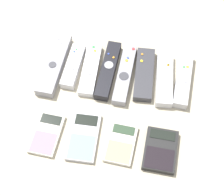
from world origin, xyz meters
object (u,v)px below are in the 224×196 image
Objects in this scene: calculator_0 at (47,134)px; remote_2 at (90,69)px; remote_4 at (125,74)px; remote_6 at (164,79)px; remote_7 at (183,80)px; remote_3 at (108,70)px; remote_0 at (54,64)px; calculator_1 at (84,137)px; calculator_2 at (121,144)px; calculator_3 at (160,150)px; remote_5 at (144,74)px; remote_1 at (73,66)px.

remote_2 is at bearing 74.43° from calculator_0.
remote_4 is 0.12m from remote_6.
remote_7 is at bearing -0.54° from remote_2.
remote_7 is (0.06, 0.01, 0.00)m from remote_6.
remote_3 reaches higher than remote_4.
remote_0 is 0.26m from calculator_1.
calculator_1 is 0.10m from calculator_2.
remote_4 is 0.26m from calculator_3.
calculator_3 is (0.07, -0.24, -0.00)m from remote_5.
remote_0 is at bearing -175.61° from remote_3.
calculator_2 is at bearing -179.70° from calculator_3.
remote_4 is at bearing 54.56° from calculator_0.
remote_4 reaches higher than calculator_2.
remote_2 is at bearing 175.98° from remote_6.
calculator_2 is at bearing -120.88° from remote_7.
calculator_3 is at bearing 3.56° from calculator_0.
calculator_0 is at bearing -144.14° from remote_7.
remote_6 is at bearing 70.04° from calculator_2.
remote_1 is 0.11m from remote_3.
calculator_2 is at bearing -117.39° from remote_6.
calculator_0 is 0.21m from calculator_2.
remote_3 is at bearing 4.24° from remote_0.
remote_4 is at bearing -175.65° from remote_7.
remote_4 is (0.16, -0.00, 0.00)m from remote_1.
remote_5 is at bearing -178.68° from remote_7.
calculator_2 is (-0.15, -0.23, -0.01)m from remote_7.
remote_2 is at bearing 123.04° from calculator_2.
calculator_2 is at bearing -48.64° from remote_1.
calculator_2 is at bearing -3.41° from calculator_1.
remote_7 is at bearing 36.46° from calculator_0.
calculator_0 and calculator_2 have the same top height.
calculator_2 is at bearing 4.45° from calculator_0.
calculator_3 is at bearing -98.24° from remote_7.
calculator_2 is (0.13, -0.22, -0.00)m from remote_2.
calculator_2 is 0.98× the size of calculator_3.
remote_2 is (0.05, -0.00, -0.00)m from remote_1.
calculator_0 and calculator_1 have the same top height.
remote_5 is at bearing 84.75° from calculator_2.
calculator_2 is (0.21, 0.00, -0.00)m from calculator_0.
remote_4 reaches higher than calculator_3.
remote_4 is at bearing 68.20° from calculator_1.
remote_6 is at bearing 1.69° from remote_4.
remote_7 reaches higher than remote_5.
remote_1 is 0.28m from remote_6.
remote_2 is 0.33m from calculator_3.
remote_3 is at bearing 111.34° from calculator_2.
remote_2 is at bearing -174.06° from remote_3.
remote_3 reaches higher than calculator_0.
remote_4 is 0.24m from calculator_1.
remote_3 is 1.40× the size of calculator_1.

